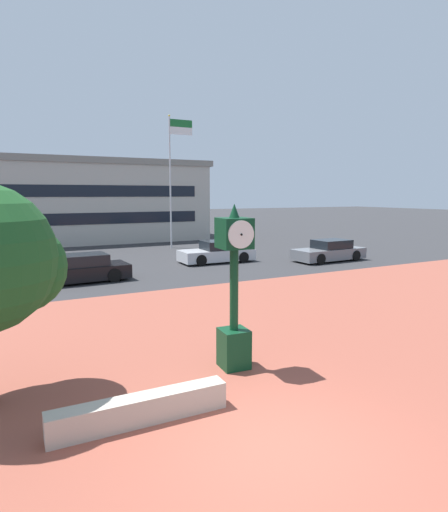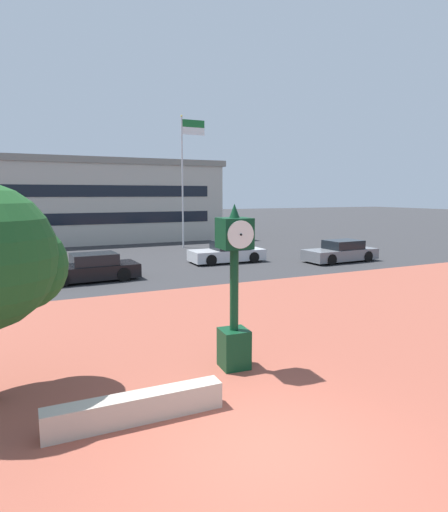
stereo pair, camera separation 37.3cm
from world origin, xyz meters
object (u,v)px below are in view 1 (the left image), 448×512
Objects in this scene: car_street_distant at (329,251)px; civic_building at (24,201)px; flagpole_primary at (173,169)px; street_clock at (234,291)px; car_street_far at (217,253)px; car_street_mid at (81,270)px.

car_street_distant is 25.75m from civic_building.
street_clock is at bearing -107.41° from flagpole_primary.
civic_building is (-9.72, 9.69, -2.41)m from flagpole_primary.
car_street_far is 9.40m from flagpole_primary.
flagpole_primary is at bearing -44.90° from civic_building.
car_street_mid and car_street_distant have the same top height.
flagpole_primary is at bearing -0.40° from car_street_far.
street_clock is 23.48m from flagpole_primary.
car_street_far is (8.22, 2.30, -0.00)m from car_street_mid.
car_street_mid is at bearing -86.28° from civic_building.
car_street_mid is at bearing 86.38° from car_street_distant.
civic_building is at bearing 0.77° from car_street_mid.
car_street_far is at bearing 68.87° from street_clock.
street_clock is at bearing 156.07° from car_street_far.
car_street_far is 20.07m from civic_building.
car_street_distant is 13.19m from flagpole_primary.
street_clock is 17.51m from car_street_distant.
street_clock is at bearing -84.96° from civic_building.
car_street_far is at bearing 64.88° from car_street_distant.
car_street_distant is 0.15× the size of civic_building.
car_street_distant is 0.47× the size of flagpole_primary.
street_clock is 0.85× the size of car_street_mid.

